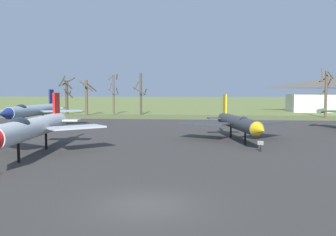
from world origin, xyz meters
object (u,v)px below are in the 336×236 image
(jet_fighter_rear_center, at_px, (238,123))
(jet_fighter_rear_left, at_px, (32,110))
(jet_fighter_front_left, at_px, (30,128))
(info_placard_rear_center, at_px, (260,145))
(info_placard_rear_left, at_px, (1,128))

(jet_fighter_rear_center, relative_size, jet_fighter_rear_left, 0.82)
(jet_fighter_front_left, relative_size, jet_fighter_rear_left, 0.98)
(jet_fighter_rear_center, bearing_deg, info_placard_rear_center, -77.74)
(jet_fighter_front_left, distance_m, jet_fighter_rear_left, 25.17)
(jet_fighter_front_left, xyz_separation_m, jet_fighter_rear_center, (16.36, 9.84, -0.32))
(info_placard_rear_left, bearing_deg, jet_fighter_front_left, -52.79)
(info_placard_rear_center, relative_size, info_placard_rear_left, 1.06)
(jet_fighter_rear_left, bearing_deg, jet_fighter_rear_center, -24.82)
(jet_fighter_rear_center, xyz_separation_m, jet_fighter_rear_left, (-27.51, 12.72, 0.39))
(jet_fighter_front_left, xyz_separation_m, info_placard_rear_left, (-11.03, 14.52, -1.65))
(jet_fighter_front_left, relative_size, info_placard_rear_center, 17.13)
(jet_fighter_rear_center, xyz_separation_m, info_placard_rear_left, (-27.39, 4.68, -1.33))
(jet_fighter_front_left, distance_m, info_placard_rear_left, 18.31)
(info_placard_rear_center, bearing_deg, jet_fighter_front_left, -167.46)
(jet_fighter_rear_center, height_order, info_placard_rear_center, jet_fighter_rear_center)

